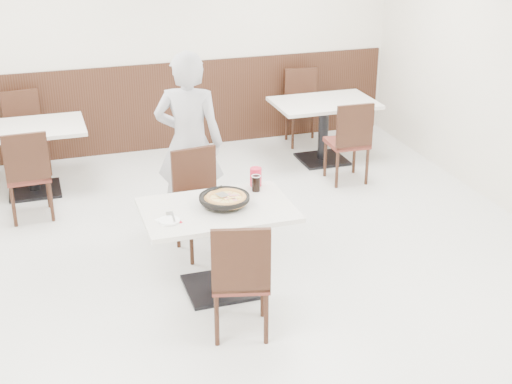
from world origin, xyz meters
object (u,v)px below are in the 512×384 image
object	(u,v)px
bg_table_left	(31,160)
red_cup	(256,177)
bg_table_right	(323,131)
pizza_pan	(224,201)
bg_chair_right_far	(304,108)
diner_person	(189,143)
bg_chair_left_near	(28,173)
chair_near	(240,276)
main_table	(218,249)
chair_far	(202,204)
side_plate	(169,221)
bg_chair_right_near	(347,141)
bg_chair_left_far	(27,135)
cola_glass	(256,184)
pizza	(226,200)

from	to	relation	value
bg_table_left	red_cup	bearing A→B (deg)	-51.16
bg_table_right	pizza_pan	bearing A→B (deg)	-127.47
pizza_pan	red_cup	bearing A→B (deg)	41.12
bg_chair_right_far	diner_person	bearing A→B (deg)	52.93
diner_person	bg_chair_left_near	xyz separation A→B (m)	(-1.49, 0.75, -0.41)
chair_near	main_table	bearing A→B (deg)	104.26
chair_far	bg_table_left	world-z (taller)	chair_far
chair_near	chair_far	bearing A→B (deg)	102.56
diner_person	bg_chair_right_far	bearing A→B (deg)	-112.09
red_cup	bg_chair_right_far	size ratio (longest dim) A/B	0.17
chair_far	side_plate	size ratio (longest dim) A/B	5.67
bg_table_right	chair_near	bearing A→B (deg)	-122.22
bg_chair_right_near	bg_table_right	bearing A→B (deg)	92.19
bg_table_right	bg_chair_right_far	world-z (taller)	bg_chair_right_far
side_plate	bg_chair_left_far	distance (m)	3.49
diner_person	bg_table_left	bearing A→B (deg)	-22.13
chair_far	diner_person	distance (m)	0.65
bg_chair_right_far	bg_chair_left_far	bearing A→B (deg)	7.17
main_table	diner_person	world-z (taller)	diner_person
chair_far	bg_table_left	size ratio (longest dim) A/B	0.79
pizza_pan	cola_glass	bearing A→B (deg)	32.23
bg_table_left	pizza_pan	bearing A→B (deg)	-60.55
bg_table_left	chair_far	bearing A→B (deg)	-53.24
main_table	diner_person	distance (m)	1.30
chair_near	bg_table_right	size ratio (longest dim) A/B	0.79
bg_table_left	bg_chair_right_near	distance (m)	3.48
side_plate	diner_person	bearing A→B (deg)	70.75
pizza	bg_table_left	world-z (taller)	pizza
pizza	bg_chair_right_near	distance (m)	2.70
bg_chair_left_near	bg_table_right	size ratio (longest dim) A/B	0.79
bg_table_left	pizza	bearing A→B (deg)	-60.59
pizza_pan	diner_person	bearing A→B (deg)	90.69
red_cup	bg_table_left	xyz separation A→B (m)	(-1.83, 2.27, -0.45)
pizza_pan	cola_glass	xyz separation A→B (m)	(0.33, 0.21, 0.02)
chair_far	pizza	size ratio (longest dim) A/B	2.66
main_table	bg_table_left	xyz separation A→B (m)	(-1.40, 2.61, 0.00)
bg_table_left	bg_chair_right_near	bearing A→B (deg)	-12.34
diner_person	cola_glass	bearing A→B (deg)	131.90
bg_chair_left_far	bg_table_right	size ratio (longest dim) A/B	0.79
main_table	cola_glass	xyz separation A→B (m)	(0.40, 0.23, 0.44)
chair_far	bg_chair_right_near	distance (m)	2.29
pizza	side_plate	bearing A→B (deg)	-164.83
chair_far	red_cup	bearing A→B (deg)	131.24
bg_chair_right_far	red_cup	bearing A→B (deg)	68.49
bg_chair_right_near	bg_chair_right_far	world-z (taller)	same
main_table	pizza_pan	distance (m)	0.42
pizza_pan	cola_glass	distance (m)	0.40
main_table	bg_chair_right_near	xyz separation A→B (m)	(2.00, 1.87, 0.10)
main_table	pizza	world-z (taller)	pizza
chair_far	bg_chair_right_far	distance (m)	3.18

